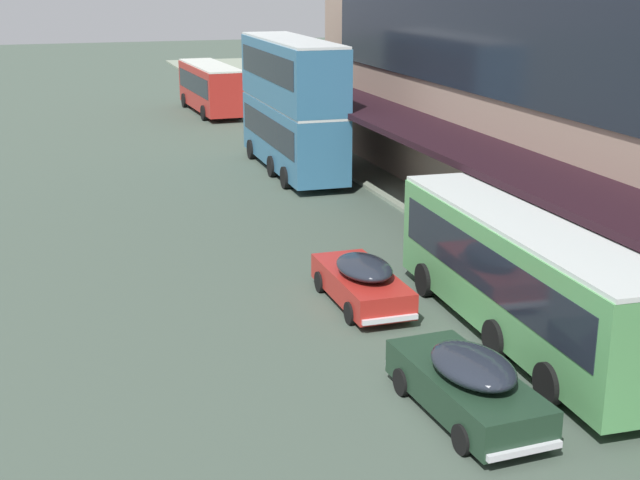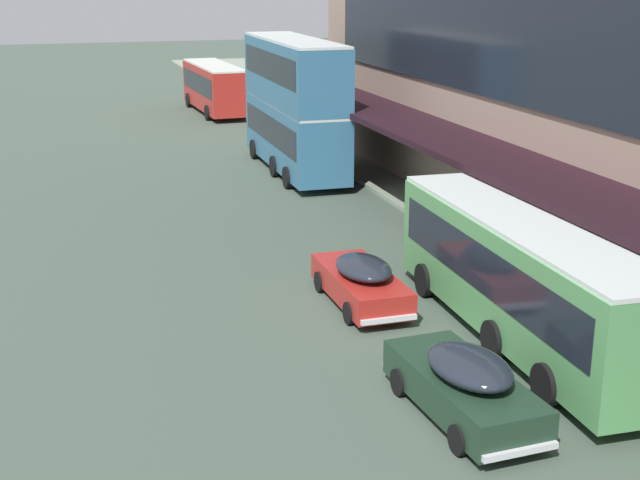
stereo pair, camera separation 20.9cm
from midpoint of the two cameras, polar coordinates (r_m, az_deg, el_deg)
transit_bus_kerbside_front at (r=43.10m, az=-1.52°, el=8.86°), size 2.81×10.81×6.37m
transit_bus_kerbside_rear at (r=23.74m, az=13.24°, el=-2.05°), size 3.00×11.41×3.29m
transit_bus_kerbside_far at (r=62.43m, az=-6.66°, el=9.81°), size 2.97×9.86×3.31m
sedan_lead_mid at (r=19.84m, az=9.54°, el=-9.10°), size 2.10×4.84×1.60m
sedan_second_mid at (r=25.99m, az=2.89°, el=-2.63°), size 1.85×4.63×1.48m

